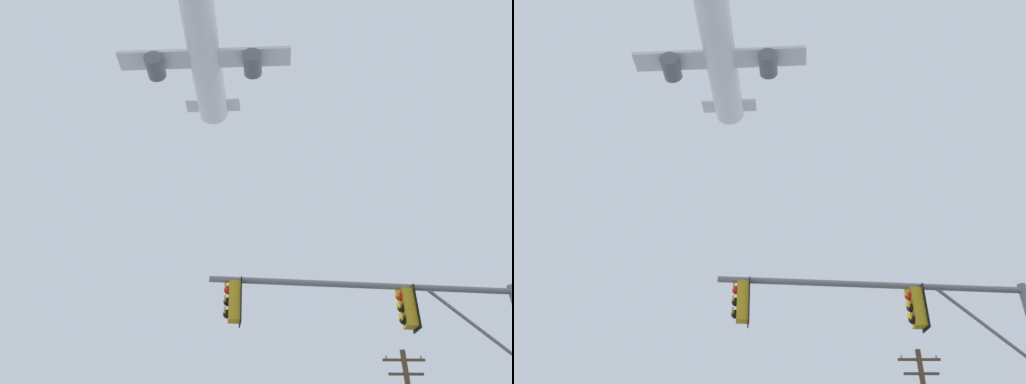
{
  "view_description": "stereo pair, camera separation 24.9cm",
  "coord_description": "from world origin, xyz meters",
  "views": [
    {
      "loc": [
        -0.45,
        -4.14,
        1.2
      ],
      "look_at": [
        -0.05,
        17.76,
        15.54
      ],
      "focal_mm": 34.58,
      "sensor_mm": 36.0,
      "label": 1
    },
    {
      "loc": [
        -0.2,
        -4.15,
        1.2
      ],
      "look_at": [
        -0.05,
        17.76,
        15.54
      ],
      "focal_mm": 34.58,
      "sensor_mm": 36.0,
      "label": 2
    }
  ],
  "objects": [
    {
      "name": "airplane",
      "position": [
        -5.68,
        33.86,
        45.04
      ],
      "size": [
        19.76,
        25.57,
        6.98
      ],
      "color": "white"
    },
    {
      "name": "signal_pole_near",
      "position": [
        3.31,
        6.77,
        4.48
      ],
      "size": [
        7.39,
        0.91,
        5.85
      ],
      "color": "slate",
      "rests_on": "ground"
    }
  ]
}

